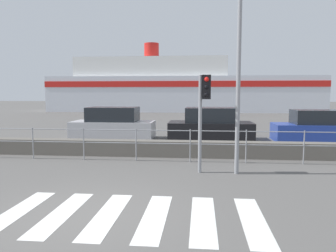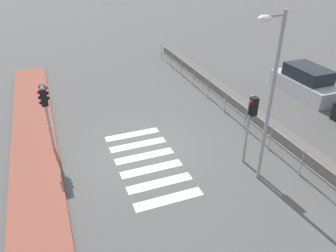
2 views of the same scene
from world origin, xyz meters
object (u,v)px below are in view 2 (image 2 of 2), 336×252
at_px(traffic_light_far, 251,116).
at_px(streetlamp, 269,85).
at_px(traffic_light_near, 45,102).
at_px(parked_car_silver, 306,83).

relative_size(traffic_light_far, streetlamp, 0.48).
bearing_deg(traffic_light_near, traffic_light_far, 62.85).
relative_size(streetlamp, parked_car_silver, 1.42).
xyz_separation_m(traffic_light_near, traffic_light_far, (3.49, 6.81, -0.16)).
bearing_deg(parked_car_silver, streetlamp, -52.07).
distance_m(traffic_light_far, streetlamp, 1.84).
distance_m(traffic_light_near, traffic_light_far, 7.65).
height_order(traffic_light_near, traffic_light_far, traffic_light_near).
height_order(traffic_light_near, parked_car_silver, traffic_light_near).
bearing_deg(traffic_light_near, streetlamp, 56.17).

